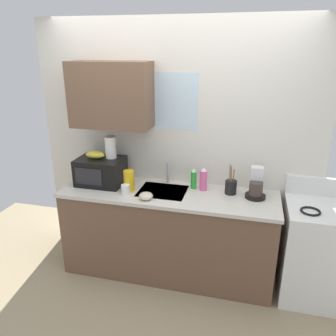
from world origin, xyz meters
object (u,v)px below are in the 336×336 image
utensil_crock (231,187)px  mug_white (126,190)px  microwave (101,171)px  paper_towel_roll (111,147)px  banana_bunch (95,155)px  stove_range (316,251)px  dish_soap_bottle_pink (203,179)px  small_bowl (146,196)px  coffee_maker (256,186)px  dish_soap_bottle_green (194,179)px  cereal_canister (129,181)px

utensil_crock → mug_white: bearing=-165.0°
microwave → paper_towel_roll: (0.10, 0.05, 0.24)m
banana_bunch → mug_white: size_ratio=2.11×
stove_range → dish_soap_bottle_pink: size_ratio=4.61×
microwave → small_bowl: (0.56, -0.25, -0.10)m
microwave → banana_bunch: bearing=178.2°
stove_range → coffee_maker: size_ratio=3.86×
banana_bunch → coffee_maker: (1.58, 0.06, -0.20)m
stove_range → dish_soap_bottle_green: bearing=172.4°
coffee_maker → utensil_crock: size_ratio=0.96×
coffee_maker → utensil_crock: bearing=177.2°
small_bowl → banana_bunch: bearing=157.6°
cereal_canister → utensil_crock: 0.98m
stove_range → dish_soap_bottle_green: size_ratio=5.15×
microwave → utensil_crock: bearing=3.1°
dish_soap_bottle_green → utensil_crock: bearing=-6.4°
cereal_canister → dish_soap_bottle_pink: bearing=15.3°
cereal_canister → banana_bunch: bearing=165.6°
microwave → paper_towel_roll: bearing=27.2°
coffee_maker → cereal_canister: coffee_maker is taller
dish_soap_bottle_green → banana_bunch: bearing=-173.6°
coffee_maker → small_bowl: (-0.98, -0.31, -0.07)m
coffee_maker → mug_white: bearing=-168.3°
dish_soap_bottle_green → cereal_canister: (-0.60, -0.21, 0.01)m
dish_soap_bottle_pink → cereal_canister: 0.72m
microwave → mug_white: bearing=-29.2°
dish_soap_bottle_pink → small_bowl: bearing=-144.6°
paper_towel_roll → dish_soap_bottle_pink: paper_towel_roll is taller
cereal_canister → utensil_crock: bearing=10.0°
mug_white → microwave: bearing=150.8°
microwave → mug_white: size_ratio=4.84×
dish_soap_bottle_green → small_bowl: dish_soap_bottle_green is taller
mug_white → utensil_crock: 1.00m
dish_soap_bottle_pink → cereal_canister: size_ratio=1.14×
small_bowl → paper_towel_roll: bearing=146.7°
paper_towel_roll → utensil_crock: (1.20, 0.02, -0.31)m
paper_towel_roll → coffee_maker: 1.46m
paper_towel_roll → utensil_crock: 1.24m
stove_range → dish_soap_bottle_green: dish_soap_bottle_green is taller
mug_white → small_bowl: bearing=-15.3°
microwave → utensil_crock: utensil_crock is taller
cereal_canister → utensil_crock: utensil_crock is taller
microwave → small_bowl: size_ratio=3.54×
coffee_maker → stove_range: bearing=-10.2°
banana_bunch → mug_white: banana_bunch is taller
mug_white → coffee_maker: bearing=11.7°
mug_white → utensil_crock: utensil_crock is taller
coffee_maker → dish_soap_bottle_green: bearing=175.0°
banana_bunch → utensil_crock: banana_bunch is taller
small_bowl → microwave: bearing=156.0°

